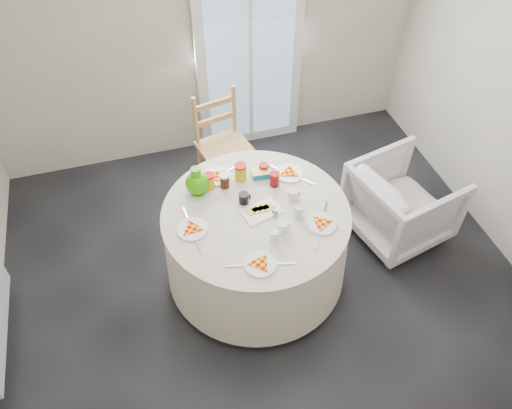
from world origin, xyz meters
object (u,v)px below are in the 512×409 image
object	(u,v)px
green_pitcher	(197,177)
armchair	(403,198)
table	(256,243)
wooden_chair	(225,148)

from	to	relation	value
green_pitcher	armchair	bearing A→B (deg)	0.47
armchair	table	bearing A→B (deg)	81.55
table	armchair	world-z (taller)	armchair
table	green_pitcher	size ratio (longest dim) A/B	6.22
wooden_chair	table	bearing A→B (deg)	-103.45
table	armchair	size ratio (longest dim) A/B	1.83
table	wooden_chair	xyz separation A→B (m)	(0.03, 1.04, 0.09)
table	armchair	distance (m)	1.29
table	wooden_chair	size ratio (longest dim) A/B	1.43
armchair	green_pitcher	size ratio (longest dim) A/B	3.39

